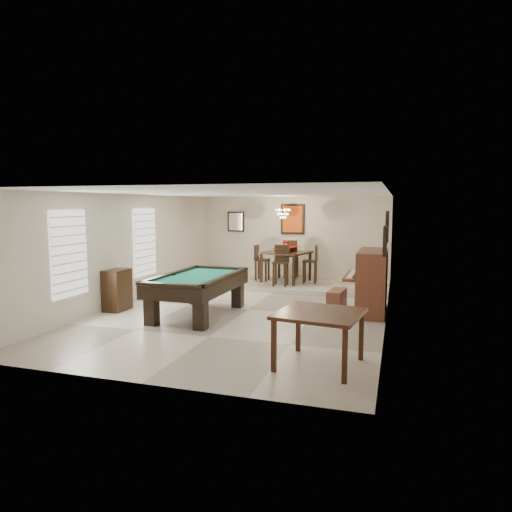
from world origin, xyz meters
The scene contains 25 objects.
ground_plane centered at (0.00, 0.00, -0.01)m, with size 6.00×9.00×0.02m, color beige.
wall_back centered at (0.00, 4.50, 1.30)m, with size 6.00×0.04×2.60m, color silver.
wall_front centered at (0.00, -4.50, 1.30)m, with size 6.00×0.04×2.60m, color silver.
wall_left centered at (-3.00, 0.00, 1.30)m, with size 0.04×9.00×2.60m, color silver.
wall_right centered at (3.00, 0.00, 1.30)m, with size 0.04×9.00×2.60m, color silver.
ceiling centered at (0.00, 0.00, 2.60)m, with size 6.00×9.00×0.04m, color white.
dining_step centered at (0.00, 3.25, 0.06)m, with size 6.00×2.50×0.12m, color beige.
window_left_front centered at (-2.97, -2.20, 1.40)m, with size 0.06×1.00×1.70m, color white.
window_left_rear centered at (-2.97, 0.60, 1.40)m, with size 0.06×1.00×1.70m, color white.
pool_table centered at (-0.85, -0.84, 0.42)m, with size 1.37×2.53×0.84m, color black, non-canonical shape.
square_table centered at (2.13, -3.12, 0.40)m, with size 1.17×1.17×0.81m, color #33180C, non-canonical shape.
upright_piano centered at (2.52, 0.54, 0.69)m, with size 0.92×1.65×1.37m, color brown, non-canonical shape.
piano_bench centered at (1.91, 0.61, 0.22)m, with size 0.31×0.80×0.44m, color brown.
apothecary_chest centered at (-2.78, -0.94, 0.46)m, with size 0.41×0.61×0.92m, color black.
dining_table centered at (0.09, 3.22, 0.62)m, with size 1.20×1.20×0.99m, color black, non-canonical shape.
flower_vase centered at (0.09, 3.22, 1.23)m, with size 0.14×0.14×0.23m, color #B0160F, non-canonical shape.
dining_chair_south centered at (0.12, 2.50, 0.68)m, with size 0.41×0.41×1.12m, color black, non-canonical shape.
dining_chair_north centered at (0.08, 3.96, 0.70)m, with size 0.43×0.43×1.17m, color black, non-canonical shape.
dining_chair_west centered at (-0.63, 3.24, 0.65)m, with size 0.39×0.39×1.05m, color black, non-canonical shape.
dining_chair_east centered at (0.81, 3.18, 0.66)m, with size 0.40×0.40×1.09m, color black, non-canonical shape.
chandelier centered at (0.00, 3.20, 2.20)m, with size 0.44×0.44×0.60m, color #FFE5B2, non-canonical shape.
back_painting centered at (0.00, 4.46, 1.90)m, with size 0.75×0.06×0.95m, color #D84C14.
back_mirror centered at (-1.90, 4.46, 1.80)m, with size 0.55×0.06×0.65m, color white.
right_picture_upper centered at (2.96, 0.30, 1.90)m, with size 0.06×0.55×0.65m, color slate.
right_picture_lower centered at (2.96, -1.00, 1.70)m, with size 0.06×0.45×0.55m, color gray.
Camera 1 is at (3.18, -9.58, 2.36)m, focal length 32.00 mm.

